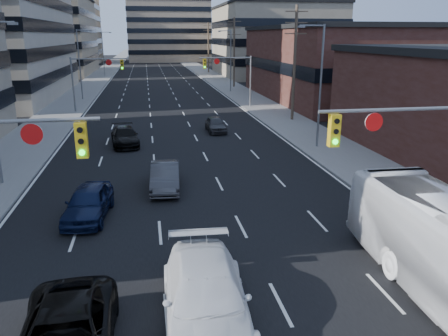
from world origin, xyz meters
TOP-DOWN VIEW (x-y plane):
  - road_surface at (0.00, 130.00)m, footprint 18.00×300.00m
  - sidewalk_left at (-11.50, 130.00)m, footprint 5.00×300.00m
  - sidewalk_right at (11.50, 130.00)m, footprint 5.00×300.00m
  - office_left_far at (-24.00, 100.00)m, footprint 20.00×30.00m
  - storefront_right_mid at (24.00, 50.00)m, footprint 20.00×30.00m
  - office_right_far at (25.00, 88.00)m, footprint 22.00×28.00m
  - bg_block_left at (-28.00, 140.00)m, footprint 24.00×24.00m
  - bg_block_right at (32.00, 130.00)m, footprint 22.00×22.00m
  - signal_near_right at (7.45, 8.00)m, footprint 6.59×0.33m
  - signal_far_left at (-7.68, 45.00)m, footprint 6.09×0.33m
  - signal_far_right at (7.68, 45.00)m, footprint 6.09×0.33m
  - utility_pole_block at (12.20, 36.00)m, footprint 2.20×0.28m
  - utility_pole_midblock at (12.20, 66.00)m, footprint 2.20×0.28m
  - utility_pole_distant at (12.20, 96.00)m, footprint 2.20×0.28m
  - streetlight_left_mid at (-10.34, 55.00)m, footprint 2.03×0.22m
  - streetlight_left_far at (-10.34, 90.00)m, footprint 2.03×0.22m
  - streetlight_right_near at (10.34, 25.00)m, footprint 2.03×0.22m
  - streetlight_right_far at (10.34, 60.00)m, footprint 2.03×0.22m
  - white_van at (-0.66, 5.45)m, footprint 2.74×6.20m
  - sedan_blue at (-5.00, 14.24)m, footprint 2.29×4.67m
  - sedan_grey_center at (-1.30, 17.66)m, footprint 1.80×4.51m
  - sedan_black_far at (-3.92, 28.47)m, footprint 2.51×5.02m
  - sedan_grey_right at (3.83, 32.22)m, footprint 1.62×3.93m

SIDE VIEW (x-z plane):
  - road_surface at x=0.00m, z-range 0.00..0.02m
  - sidewalk_left at x=-11.50m, z-range 0.00..0.15m
  - sidewalk_right at x=11.50m, z-range 0.00..0.15m
  - sedan_grey_right at x=3.83m, z-range 0.00..1.33m
  - sedan_black_far at x=-3.92m, z-range 0.00..1.40m
  - sedan_grey_center at x=-1.30m, z-range 0.00..1.46m
  - sedan_blue at x=-5.00m, z-range 0.00..1.53m
  - white_van at x=-0.66m, z-range 0.00..1.77m
  - signal_far_left at x=-7.68m, z-range 1.30..7.30m
  - signal_far_right at x=7.68m, z-range 1.30..7.30m
  - signal_near_right at x=7.45m, z-range 1.33..7.33m
  - storefront_right_mid at x=24.00m, z-range 0.00..9.00m
  - streetlight_left_mid at x=-10.34m, z-range 0.55..9.55m
  - streetlight_left_far at x=-10.34m, z-range 0.55..9.55m
  - streetlight_right_near at x=10.34m, z-range 0.55..9.55m
  - streetlight_right_far at x=10.34m, z-range 0.55..9.55m
  - utility_pole_block at x=12.20m, z-range 0.28..11.28m
  - utility_pole_midblock at x=12.20m, z-range 0.28..11.28m
  - utility_pole_distant at x=12.20m, z-range 0.28..11.28m
  - bg_block_right at x=32.00m, z-range 0.00..12.00m
  - office_right_far at x=25.00m, z-range 0.00..14.00m
  - office_left_far at x=-24.00m, z-range 0.00..16.00m
  - bg_block_left at x=-28.00m, z-range 0.00..20.00m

